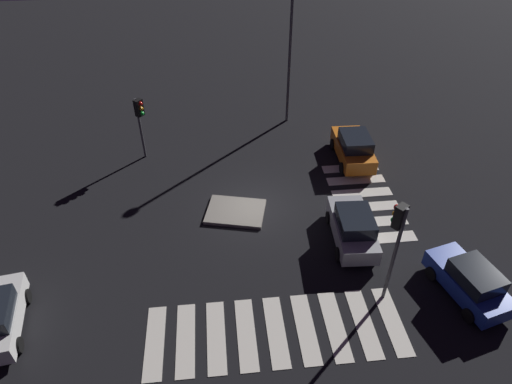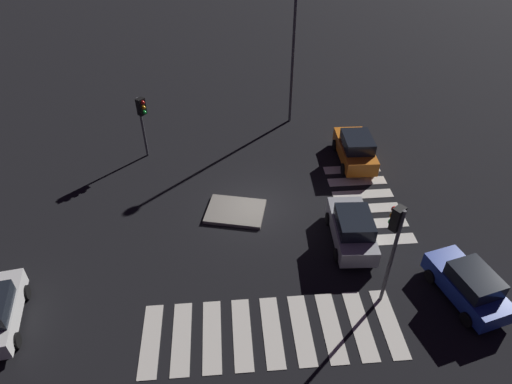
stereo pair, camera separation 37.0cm
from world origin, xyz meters
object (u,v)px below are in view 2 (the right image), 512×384
(car_blue, at_px, (468,285))
(traffic_light_east, at_px, (395,233))
(car_orange, at_px, (355,149))
(traffic_light_west, at_px, (142,113))
(street_lamp, at_px, (294,35))
(car_silver, at_px, (352,228))
(traffic_island, at_px, (235,211))

(car_blue, relative_size, traffic_light_east, 0.83)
(car_orange, height_order, traffic_light_west, traffic_light_west)
(street_lamp, bearing_deg, car_blue, -71.67)
(car_blue, bearing_deg, car_silver, 32.75)
(car_silver, relative_size, traffic_light_west, 1.08)
(car_orange, height_order, traffic_light_east, traffic_light_east)
(car_orange, distance_m, car_blue, 10.29)
(car_orange, bearing_deg, car_blue, -167.23)
(car_silver, relative_size, traffic_light_east, 0.84)
(car_orange, relative_size, car_silver, 1.03)
(traffic_light_west, height_order, street_lamp, street_lamp)
(traffic_island, xyz_separation_m, traffic_light_east, (5.60, -5.78, 3.54))
(car_blue, bearing_deg, traffic_light_east, 70.65)
(car_silver, xyz_separation_m, street_lamp, (-1.19, 11.61, 4.91))
(car_orange, xyz_separation_m, street_lamp, (-3.05, 5.09, 4.88))
(car_orange, distance_m, street_lamp, 7.68)
(traffic_island, bearing_deg, car_orange, 29.40)
(car_blue, xyz_separation_m, traffic_light_west, (-13.96, 11.67, 2.05))
(traffic_island, relative_size, street_lamp, 0.38)
(car_blue, bearing_deg, car_orange, -3.14)
(car_orange, height_order, car_silver, car_orange)
(traffic_light_west, distance_m, traffic_light_east, 15.46)
(car_blue, distance_m, traffic_light_east, 4.51)
(traffic_island, distance_m, traffic_light_west, 7.90)
(traffic_island, xyz_separation_m, car_orange, (7.11, 4.01, 0.78))
(traffic_island, bearing_deg, traffic_light_east, -45.91)
(street_lamp, bearing_deg, traffic_light_west, -158.46)
(car_silver, bearing_deg, car_orange, -12.84)
(traffic_light_west, bearing_deg, car_blue, 1.54)
(traffic_light_west, distance_m, street_lamp, 10.03)
(car_silver, distance_m, car_blue, 5.26)
(car_orange, height_order, street_lamp, street_lamp)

